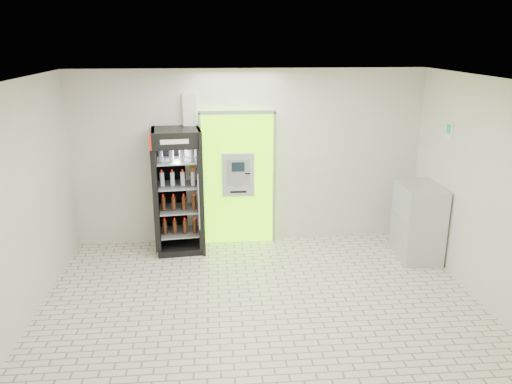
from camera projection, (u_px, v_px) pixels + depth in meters
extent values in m
plane|color=beige|center=(263.00, 310.00, 6.65)|extent=(6.00, 6.00, 0.00)
plane|color=silver|center=(249.00, 158.00, 8.59)|extent=(6.00, 0.00, 6.00)
plane|color=silver|center=(296.00, 307.00, 3.83)|extent=(6.00, 0.00, 6.00)
plane|color=silver|center=(14.00, 211.00, 5.96)|extent=(0.00, 5.00, 5.00)
plane|color=silver|center=(494.00, 197.00, 6.45)|extent=(0.00, 5.00, 5.00)
plane|color=white|center=(264.00, 81.00, 5.76)|extent=(6.00, 6.00, 0.00)
cube|color=#76EE01|center=(238.00, 178.00, 8.61)|extent=(1.20, 0.12, 2.30)
cube|color=gray|center=(237.00, 112.00, 8.20)|extent=(1.28, 0.04, 0.06)
cube|color=gray|center=(201.00, 180.00, 8.49)|extent=(0.04, 0.04, 2.30)
cube|color=gray|center=(274.00, 179.00, 8.59)|extent=(0.04, 0.04, 2.30)
cube|color=black|center=(244.00, 215.00, 8.76)|extent=(0.62, 0.01, 0.67)
cube|color=black|center=(217.00, 132.00, 8.28)|extent=(0.22, 0.01, 0.18)
cube|color=#B8BBC1|center=(238.00, 175.00, 8.47)|extent=(0.55, 0.12, 0.75)
cube|color=black|center=(238.00, 167.00, 8.37)|extent=(0.22, 0.01, 0.16)
cube|color=gray|center=(238.00, 183.00, 8.45)|extent=(0.16, 0.01, 0.12)
cube|color=black|center=(248.00, 174.00, 8.41)|extent=(0.09, 0.01, 0.02)
cube|color=black|center=(238.00, 192.00, 8.50)|extent=(0.28, 0.01, 0.03)
cube|color=silver|center=(192.00, 171.00, 8.52)|extent=(0.22, 0.10, 2.60)
cube|color=#193FB2|center=(191.00, 151.00, 8.36)|extent=(0.09, 0.01, 0.06)
cube|color=red|center=(191.00, 159.00, 8.40)|extent=(0.09, 0.01, 0.06)
cube|color=yellow|center=(192.00, 166.00, 8.44)|extent=(0.09, 0.01, 0.06)
cube|color=orange|center=(192.00, 174.00, 8.48)|extent=(0.09, 0.01, 0.06)
cube|color=red|center=(192.00, 181.00, 8.51)|extent=(0.09, 0.01, 0.06)
cube|color=black|center=(179.00, 191.00, 8.28)|extent=(0.85, 0.78, 2.08)
cube|color=black|center=(180.00, 185.00, 8.59)|extent=(0.78, 0.13, 2.08)
cube|color=#AD0E09|center=(175.00, 142.00, 7.68)|extent=(0.76, 0.09, 0.25)
cube|color=white|center=(175.00, 142.00, 7.67)|extent=(0.43, 0.05, 0.07)
cube|color=black|center=(181.00, 246.00, 8.57)|extent=(0.85, 0.78, 0.10)
cylinder|color=gray|center=(199.00, 202.00, 7.97)|extent=(0.03, 0.03, 0.94)
cube|color=gray|center=(181.00, 232.00, 8.49)|extent=(0.71, 0.67, 0.02)
cube|color=gray|center=(179.00, 209.00, 8.37)|extent=(0.71, 0.67, 0.02)
cube|color=gray|center=(178.00, 185.00, 8.25)|extent=(0.71, 0.67, 0.02)
cube|color=gray|center=(177.00, 161.00, 8.12)|extent=(0.71, 0.67, 0.02)
cube|color=#B8BBC1|center=(418.00, 222.00, 8.11)|extent=(0.66, 0.95, 1.23)
cube|color=gray|center=(400.00, 219.00, 8.06)|extent=(0.05, 0.90, 0.01)
cube|color=white|center=(449.00, 131.00, 7.60)|extent=(0.02, 0.22, 0.26)
cube|color=#0D9232|center=(449.00, 129.00, 7.59)|extent=(0.00, 0.14, 0.14)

